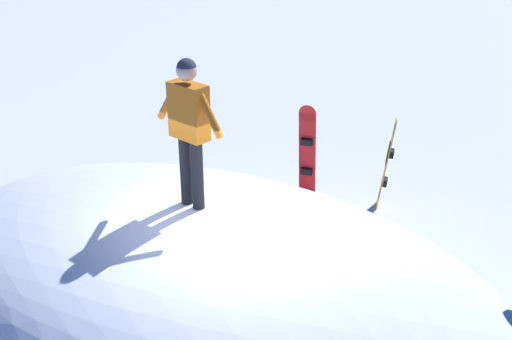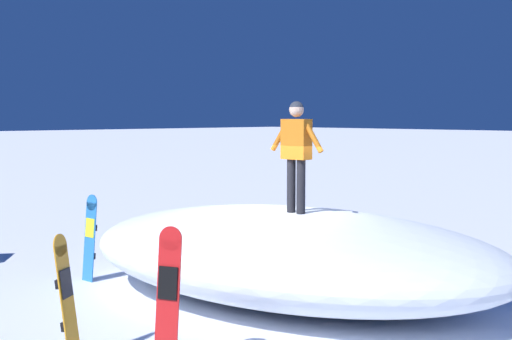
% 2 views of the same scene
% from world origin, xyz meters
% --- Properties ---
extents(ground, '(240.00, 240.00, 0.00)m').
position_xyz_m(ground, '(0.00, 0.00, 0.00)').
color(ground, white).
extents(snow_mound, '(6.24, 8.31, 1.43)m').
position_xyz_m(snow_mound, '(-0.20, 0.34, 0.72)').
color(snow_mound, white).
rests_on(snow_mound, ground).
extents(snowboarder_standing, '(0.25, 1.06, 1.77)m').
position_xyz_m(snowboarder_standing, '(-0.07, 0.62, 2.50)').
color(snowboarder_standing, black).
rests_on(snowboarder_standing, snow_mound).
extents(snowboard_primary_upright, '(0.33, 0.36, 1.71)m').
position_xyz_m(snowboard_primary_upright, '(3.13, 1.60, 0.88)').
color(snowboard_primary_upright, red).
rests_on(snowboard_primary_upright, ground).
extents(snowboard_secondary_upright, '(0.34, 0.32, 1.57)m').
position_xyz_m(snowboard_secondary_upright, '(3.83, 0.49, 0.81)').
color(snowboard_secondary_upright, orange).
rests_on(snowboard_secondary_upright, ground).
extents(snowboard_tertiary_upright, '(0.21, 0.31, 1.56)m').
position_xyz_m(snowboard_tertiary_upright, '(1.70, -2.79, 0.81)').
color(snowboard_tertiary_upright, '#2672BF').
rests_on(snowboard_tertiary_upright, ground).
extents(backpack_near, '(0.42, 0.60, 0.45)m').
position_xyz_m(backpack_near, '(-4.39, -1.81, 0.23)').
color(backpack_near, black).
rests_on(backpack_near, ground).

